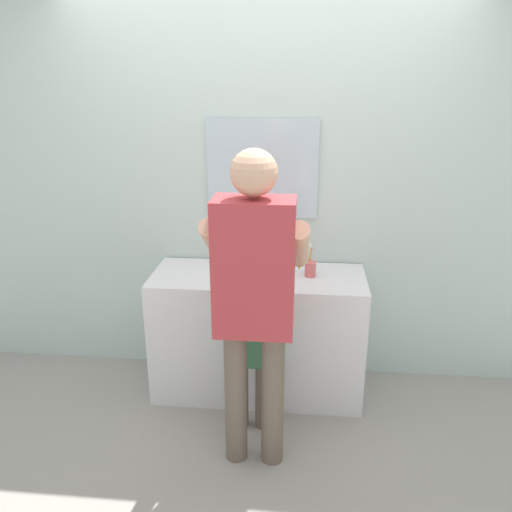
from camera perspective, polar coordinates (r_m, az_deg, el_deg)
The scene contains 8 objects.
ground_plane at distance 3.43m, azimuth -0.25°, elevation -16.92°, with size 14.00×14.00×0.00m, color #9E998E.
back_wall at distance 3.45m, azimuth 0.76°, elevation 8.01°, with size 4.40×0.10×2.70m.
vanity_cabinet at distance 3.47m, azimuth 0.24°, elevation -8.47°, with size 1.35×0.54×0.83m, color white.
sink_basin at distance 3.25m, azimuth 0.22°, elevation -1.31°, with size 0.37×0.37×0.11m.
faucet at distance 3.45m, azimuth 0.57°, elevation 0.37°, with size 0.18×0.14×0.18m.
toothbrush_cup at distance 3.28m, azimuth 5.96°, elevation -1.38°, with size 0.07×0.07×0.21m.
child_toddler at distance 3.04m, azimuth -0.46°, elevation -9.44°, with size 0.29×0.29×0.95m.
adult_parent at distance 2.60m, azimuth -0.18°, elevation -3.37°, with size 0.53×0.56×1.72m.
Camera 1 is at (0.28, -2.75, 2.04)m, focal length 36.57 mm.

